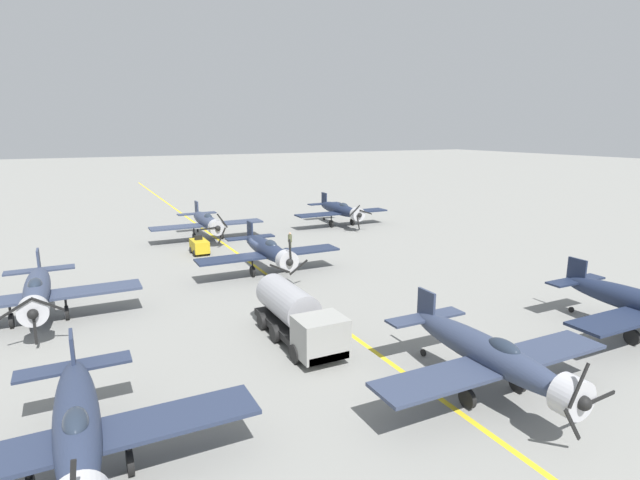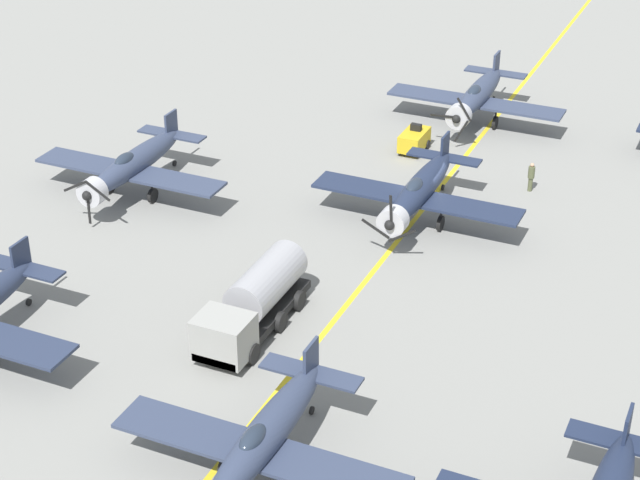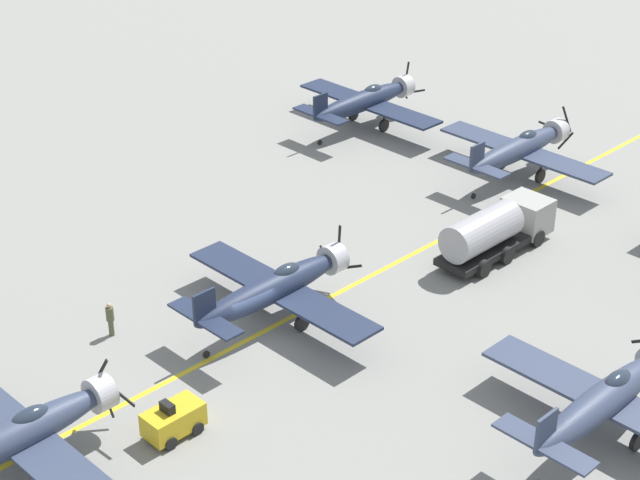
{
  "view_description": "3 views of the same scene",
  "coord_description": "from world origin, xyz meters",
  "px_view_note": "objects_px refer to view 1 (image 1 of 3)",
  "views": [
    {
      "loc": [
        13.8,
        39.61,
        11.71
      ],
      "look_at": [
        -2.76,
        6.52,
        3.51
      ],
      "focal_mm": 28.0,
      "sensor_mm": 36.0,
      "label": 1
    },
    {
      "loc": [
        -17.26,
        53.12,
        28.63
      ],
      "look_at": [
        2.69,
        8.89,
        1.7
      ],
      "focal_mm": 60.0,
      "sensor_mm": 36.0,
      "label": 2
    },
    {
      "loc": [
        33.7,
        -28.48,
        29.22
      ],
      "look_at": [
        -1.65,
        6.43,
        2.43
      ],
      "focal_mm": 60.0,
      "sensor_mm": 36.0,
      "label": 3
    }
  ],
  "objects_px": {
    "airplane_far_right": "(77,428)",
    "airplane_near_left": "(341,210)",
    "airplane_mid_right": "(37,291)",
    "airplane_mid_center": "(268,250)",
    "airplane_far_center": "(490,355)",
    "tow_tractor": "(199,246)",
    "fuel_tanker": "(297,316)",
    "ground_crew_walking": "(290,241)",
    "airplane_near_center": "(207,221)"
  },
  "relations": [
    {
      "from": "airplane_near_center",
      "to": "airplane_near_left",
      "type": "bearing_deg",
      "value": 175.61
    },
    {
      "from": "tow_tractor",
      "to": "airplane_mid_center",
      "type": "bearing_deg",
      "value": 110.98
    },
    {
      "from": "airplane_mid_center",
      "to": "fuel_tanker",
      "type": "xyz_separation_m",
      "value": [
        3.41,
        13.53,
        -0.5
      ]
    },
    {
      "from": "airplane_near_center",
      "to": "airplane_mid_right",
      "type": "bearing_deg",
      "value": 45.25
    },
    {
      "from": "airplane_far_right",
      "to": "airplane_near_left",
      "type": "xyz_separation_m",
      "value": [
        -30.19,
        -36.52,
        0.0
      ]
    },
    {
      "from": "airplane_far_right",
      "to": "tow_tractor",
      "type": "bearing_deg",
      "value": -93.35
    },
    {
      "from": "airplane_far_center",
      "to": "airplane_near_center",
      "type": "bearing_deg",
      "value": -81.14
    },
    {
      "from": "airplane_mid_right",
      "to": "airplane_near_center",
      "type": "bearing_deg",
      "value": -144.84
    },
    {
      "from": "airplane_mid_right",
      "to": "tow_tractor",
      "type": "relative_size",
      "value": 4.62
    },
    {
      "from": "airplane_mid_right",
      "to": "airplane_mid_center",
      "type": "bearing_deg",
      "value": 176.52
    },
    {
      "from": "airplane_far_center",
      "to": "airplane_mid_center",
      "type": "relative_size",
      "value": 1.0
    },
    {
      "from": "airplane_near_center",
      "to": "tow_tractor",
      "type": "xyz_separation_m",
      "value": [
        2.27,
        6.06,
        -1.22
      ]
    },
    {
      "from": "airplane_mid_center",
      "to": "ground_crew_walking",
      "type": "xyz_separation_m",
      "value": [
        -4.81,
        -6.64,
        -1.01
      ]
    },
    {
      "from": "airplane_near_left",
      "to": "fuel_tanker",
      "type": "height_order",
      "value": "airplane_near_left"
    },
    {
      "from": "airplane_far_center",
      "to": "fuel_tanker",
      "type": "xyz_separation_m",
      "value": [
        5.19,
        -9.28,
        -0.5
      ]
    },
    {
      "from": "fuel_tanker",
      "to": "airplane_mid_center",
      "type": "bearing_deg",
      "value": -104.15
    },
    {
      "from": "tow_tractor",
      "to": "ground_crew_walking",
      "type": "bearing_deg",
      "value": 162.76
    },
    {
      "from": "airplane_far_right",
      "to": "airplane_near_left",
      "type": "bearing_deg",
      "value": -112.63
    },
    {
      "from": "airplane_far_center",
      "to": "ground_crew_walking",
      "type": "xyz_separation_m",
      "value": [
        -3.03,
        -29.45,
        -1.01
      ]
    },
    {
      "from": "airplane_near_center",
      "to": "airplane_far_right",
      "type": "height_order",
      "value": "airplane_far_right"
    },
    {
      "from": "airplane_near_center",
      "to": "fuel_tanker",
      "type": "xyz_separation_m",
      "value": [
        2.14,
        28.82,
        -0.5
      ]
    },
    {
      "from": "airplane_mid_right",
      "to": "tow_tractor",
      "type": "height_order",
      "value": "airplane_mid_right"
    },
    {
      "from": "airplane_near_center",
      "to": "airplane_mid_center",
      "type": "relative_size",
      "value": 1.0
    },
    {
      "from": "airplane_mid_center",
      "to": "ground_crew_walking",
      "type": "relative_size",
      "value": 6.57
    },
    {
      "from": "airplane_mid_center",
      "to": "ground_crew_walking",
      "type": "distance_m",
      "value": 8.26
    },
    {
      "from": "fuel_tanker",
      "to": "tow_tractor",
      "type": "bearing_deg",
      "value": -89.68
    },
    {
      "from": "airplane_mid_right",
      "to": "ground_crew_walking",
      "type": "bearing_deg",
      "value": -170.22
    },
    {
      "from": "airplane_mid_center",
      "to": "airplane_near_left",
      "type": "distance_m",
      "value": 22.13
    },
    {
      "from": "airplane_mid_right",
      "to": "tow_tractor",
      "type": "distance_m",
      "value": 18.36
    },
    {
      "from": "airplane_mid_center",
      "to": "tow_tractor",
      "type": "height_order",
      "value": "airplane_mid_center"
    },
    {
      "from": "airplane_far_center",
      "to": "airplane_mid_right",
      "type": "bearing_deg",
      "value": -41.96
    },
    {
      "from": "airplane_mid_center",
      "to": "airplane_near_left",
      "type": "xyz_separation_m",
      "value": [
        -15.55,
        -15.74,
        -0.0
      ]
    },
    {
      "from": "airplane_near_center",
      "to": "airplane_far_center",
      "type": "bearing_deg",
      "value": 88.67
    },
    {
      "from": "airplane_mid_right",
      "to": "airplane_mid_center",
      "type": "relative_size",
      "value": 1.0
    },
    {
      "from": "fuel_tanker",
      "to": "airplane_far_center",
      "type": "bearing_deg",
      "value": 119.24
    },
    {
      "from": "airplane_near_center",
      "to": "fuel_tanker",
      "type": "height_order",
      "value": "airplane_near_center"
    },
    {
      "from": "airplane_far_right",
      "to": "tow_tractor",
      "type": "relative_size",
      "value": 4.62
    },
    {
      "from": "airplane_mid_center",
      "to": "ground_crew_walking",
      "type": "bearing_deg",
      "value": -117.74
    },
    {
      "from": "airplane_far_center",
      "to": "fuel_tanker",
      "type": "bearing_deg",
      "value": -56.49
    },
    {
      "from": "airplane_near_center",
      "to": "airplane_mid_right",
      "type": "distance_m",
      "value": 24.35
    },
    {
      "from": "airplane_far_right",
      "to": "airplane_near_left",
      "type": "distance_m",
      "value": 47.38
    },
    {
      "from": "airplane_mid_right",
      "to": "ground_crew_walking",
      "type": "distance_m",
      "value": 23.74
    },
    {
      "from": "airplane_far_center",
      "to": "airplane_far_right",
      "type": "bearing_deg",
      "value": -2.78
    },
    {
      "from": "airplane_near_center",
      "to": "airplane_far_right",
      "type": "relative_size",
      "value": 1.0
    },
    {
      "from": "airplane_mid_right",
      "to": "ground_crew_walking",
      "type": "xyz_separation_m",
      "value": [
        -21.35,
        -10.31,
        -1.01
      ]
    },
    {
      "from": "airplane_near_left",
      "to": "tow_tractor",
      "type": "relative_size",
      "value": 4.62
    },
    {
      "from": "airplane_near_center",
      "to": "airplane_far_center",
      "type": "distance_m",
      "value": 38.22
    },
    {
      "from": "airplane_far_center",
      "to": "airplane_mid_right",
      "type": "xyz_separation_m",
      "value": [
        18.33,
        -19.13,
        0.0
      ]
    },
    {
      "from": "fuel_tanker",
      "to": "airplane_near_left",
      "type": "bearing_deg",
      "value": -122.94
    },
    {
      "from": "fuel_tanker",
      "to": "ground_crew_walking",
      "type": "bearing_deg",
      "value": -112.18
    }
  ]
}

